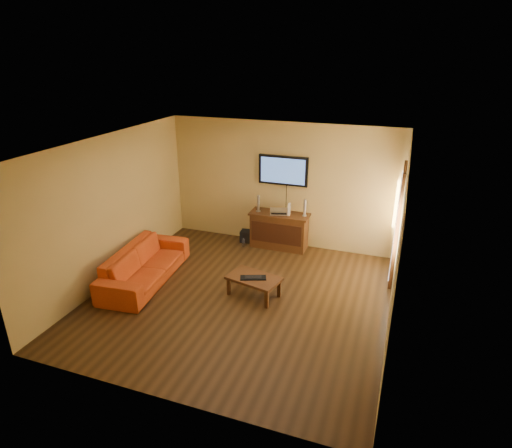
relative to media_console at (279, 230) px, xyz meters
The scene contains 14 objects.
ground_plane 2.28m from the media_console, 91.02° to the right, with size 5.00×5.00×0.00m, color #301E0D.
room_walls 2.07m from the media_console, 91.42° to the right, with size 5.00×5.00×5.00m.
french_door 2.56m from the media_console, 12.79° to the right, with size 0.07×1.02×2.22m.
media_console is the anchor object (origin of this frame).
television 1.31m from the media_console, 90.00° to the left, with size 1.07×0.08×0.63m.
coffee_table 2.09m from the media_console, 85.41° to the right, with size 1.00×0.73×0.37m.
sofa 2.97m from the media_console, 131.00° to the right, with size 2.20×0.64×0.86m, color #CA4416.
speaker_left 0.73m from the media_console, behind, with size 0.10×0.10×0.37m.
speaker_right 0.77m from the media_console, ahead, with size 0.10×0.10×0.36m.
av_receiver 0.44m from the media_console, 168.80° to the left, with size 0.38×0.27×0.09m, color silver.
game_console 0.55m from the media_console, ahead, with size 0.05×0.17×0.24m, color white.
subwoofer 0.83m from the media_console, behind, with size 0.25×0.25×0.25m, color black.
bottle 0.84m from the media_console, 162.34° to the right, with size 0.07×0.07×0.21m.
keyboard 2.13m from the media_console, 85.46° to the right, with size 0.48×0.31×0.03m.
Camera 1 is at (2.44, -5.99, 4.04)m, focal length 30.00 mm.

